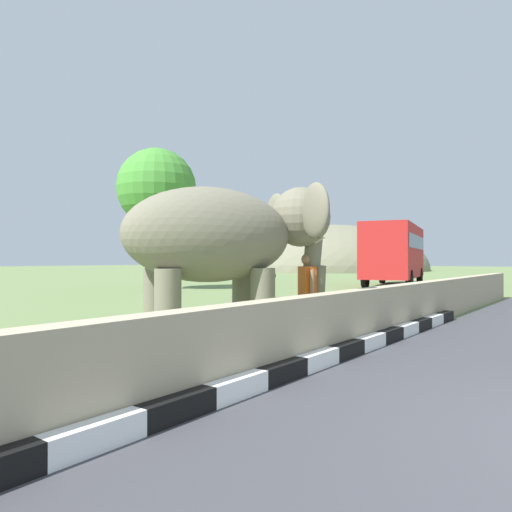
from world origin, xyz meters
TOP-DOWN VIEW (x-y plane):
  - striped_curb at (-0.35, 4.03)m, footprint 16.20×0.20m
  - barrier_parapet at (2.00, 4.33)m, footprint 28.00×0.36m
  - elephant at (1.73, 6.30)m, footprint 3.95×3.43m
  - person_handler at (3.21, 5.53)m, footprint 0.46×0.56m
  - bus_red at (22.23, 10.92)m, footprint 9.08×4.36m
  - cow_near at (9.98, 11.82)m, footprint 1.81×1.39m
  - tree_distant at (11.43, 19.28)m, footprint 4.01×4.01m
  - hill_east at (55.00, 31.81)m, footprint 30.92×24.74m

SIDE VIEW (x-z plane):
  - hill_east at x=55.00m, z-range -6.36..6.36m
  - striped_curb at x=-0.35m, z-range 0.00..0.24m
  - barrier_parapet at x=2.00m, z-range 0.00..1.00m
  - cow_near at x=9.98m, z-range 0.26..1.48m
  - person_handler at x=3.21m, z-range 0.10..1.75m
  - elephant at x=1.73m, z-range 0.46..3.40m
  - bus_red at x=22.23m, z-range 0.33..3.83m
  - tree_distant at x=11.43m, z-range 1.57..8.76m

